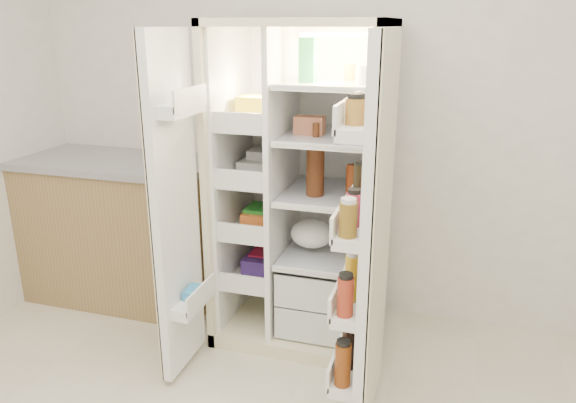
% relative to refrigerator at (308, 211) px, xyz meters
% --- Properties ---
extents(wall_back, '(4.00, 0.02, 2.70)m').
position_rel_refrigerator_xyz_m(wall_back, '(0.12, 0.35, 0.61)').
color(wall_back, white).
rests_on(wall_back, floor).
extents(refrigerator, '(0.92, 0.70, 1.80)m').
position_rel_refrigerator_xyz_m(refrigerator, '(0.00, 0.00, 0.00)').
color(refrigerator, beige).
rests_on(refrigerator, floor).
extents(freezer_door, '(0.15, 0.40, 1.72)m').
position_rel_refrigerator_xyz_m(freezer_door, '(-0.51, -0.60, 0.15)').
color(freezer_door, white).
rests_on(freezer_door, floor).
extents(fridge_door, '(0.17, 0.58, 1.72)m').
position_rel_refrigerator_xyz_m(fridge_door, '(0.47, -0.70, 0.13)').
color(fridge_door, white).
rests_on(fridge_door, floor).
extents(kitchen_counter, '(1.32, 0.70, 0.96)m').
position_rel_refrigerator_xyz_m(kitchen_counter, '(-1.29, 0.06, -0.26)').
color(kitchen_counter, olive).
rests_on(kitchen_counter, floor).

